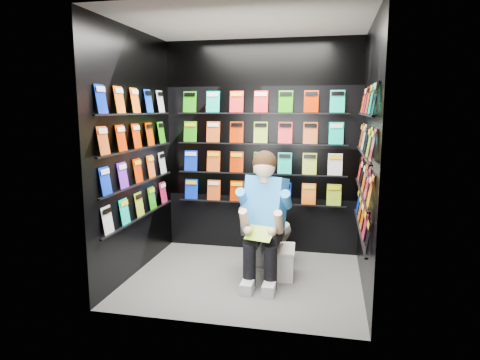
# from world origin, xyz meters

# --- Properties ---
(floor) EXTENTS (2.40, 2.40, 0.00)m
(floor) POSITION_xyz_m (0.00, 0.00, 0.00)
(floor) COLOR slate
(floor) RESTS_ON ground
(ceiling) EXTENTS (2.40, 2.40, 0.00)m
(ceiling) POSITION_xyz_m (0.00, 0.00, 2.60)
(ceiling) COLOR white
(ceiling) RESTS_ON floor
(wall_back) EXTENTS (2.40, 0.04, 2.60)m
(wall_back) POSITION_xyz_m (0.00, 1.00, 1.30)
(wall_back) COLOR black
(wall_back) RESTS_ON floor
(wall_front) EXTENTS (2.40, 0.04, 2.60)m
(wall_front) POSITION_xyz_m (0.00, -1.00, 1.30)
(wall_front) COLOR black
(wall_front) RESTS_ON floor
(wall_left) EXTENTS (0.04, 2.00, 2.60)m
(wall_left) POSITION_xyz_m (-1.20, 0.00, 1.30)
(wall_left) COLOR black
(wall_left) RESTS_ON floor
(wall_right) EXTENTS (0.04, 2.00, 2.60)m
(wall_right) POSITION_xyz_m (1.20, 0.00, 1.30)
(wall_right) COLOR black
(wall_right) RESTS_ON floor
(comics_back) EXTENTS (2.10, 0.06, 1.37)m
(comics_back) POSITION_xyz_m (0.00, 0.97, 1.31)
(comics_back) COLOR #D24E19
(comics_back) RESTS_ON wall_back
(comics_left) EXTENTS (0.06, 1.70, 1.37)m
(comics_left) POSITION_xyz_m (-1.17, 0.00, 1.31)
(comics_left) COLOR #D24E19
(comics_left) RESTS_ON wall_left
(comics_right) EXTENTS (0.06, 1.70, 1.37)m
(comics_right) POSITION_xyz_m (1.17, 0.00, 1.31)
(comics_right) COLOR #D24E19
(comics_right) RESTS_ON wall_right
(toilet) EXTENTS (0.61, 0.84, 0.73)m
(toilet) POSITION_xyz_m (0.20, 0.48, 0.37)
(toilet) COLOR white
(toilet) RESTS_ON floor
(longbox) EXTENTS (0.24, 0.40, 0.29)m
(longbox) POSITION_xyz_m (0.39, 0.15, 0.15)
(longbox) COLOR white
(longbox) RESTS_ON floor
(longbox_lid) EXTENTS (0.26, 0.42, 0.03)m
(longbox_lid) POSITION_xyz_m (0.39, 0.15, 0.31)
(longbox_lid) COLOR white
(longbox_lid) RESTS_ON longbox
(reader) EXTENTS (0.76, 0.94, 1.50)m
(reader) POSITION_xyz_m (0.20, 0.10, 0.79)
(reader) COLOR #2E87E1
(reader) RESTS_ON toilet
(held_comic) EXTENTS (0.31, 0.23, 0.12)m
(held_comic) POSITION_xyz_m (0.20, -0.25, 0.58)
(held_comic) COLOR #1A9E1D
(held_comic) RESTS_ON reader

